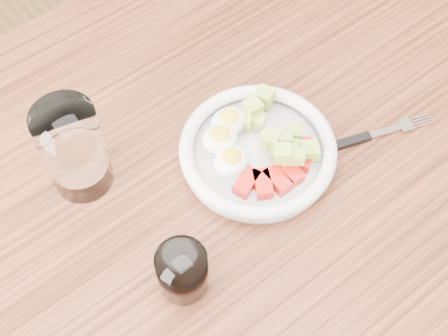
{
  "coord_description": "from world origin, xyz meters",
  "views": [
    {
      "loc": [
        -0.28,
        -0.34,
        1.53
      ],
      "look_at": [
        -0.01,
        0.01,
        0.8
      ],
      "focal_mm": 50.0,
      "sensor_mm": 36.0,
      "label": 1
    }
  ],
  "objects": [
    {
      "name": "dining_table",
      "position": [
        0.0,
        0.0,
        0.67
      ],
      "size": [
        1.5,
        0.9,
        0.77
      ],
      "color": "brown",
      "rests_on": "ground"
    },
    {
      "name": "bowl",
      "position": [
        0.05,
        0.01,
        0.79
      ],
      "size": [
        0.22,
        0.22,
        0.06
      ],
      "color": "white",
      "rests_on": "dining_table"
    },
    {
      "name": "fork",
      "position": [
        0.18,
        -0.06,
        0.77
      ],
      "size": [
        0.19,
        0.08,
        0.01
      ],
      "color": "black",
      "rests_on": "dining_table"
    },
    {
      "name": "water_glass",
      "position": [
        -0.16,
        0.13,
        0.84
      ],
      "size": [
        0.08,
        0.08,
        0.15
      ],
      "primitive_type": "cylinder",
      "color": "white",
      "rests_on": "dining_table"
    },
    {
      "name": "ground",
      "position": [
        0.0,
        0.0,
        0.0
      ],
      "size": [
        4.0,
        4.0,
        0.0
      ],
      "primitive_type": "plane",
      "color": "brown",
      "rests_on": "ground"
    },
    {
      "name": "coffee_glass",
      "position": [
        -0.14,
        -0.08,
        0.81
      ],
      "size": [
        0.06,
        0.06,
        0.07
      ],
      "color": "white",
      "rests_on": "dining_table"
    }
  ]
}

